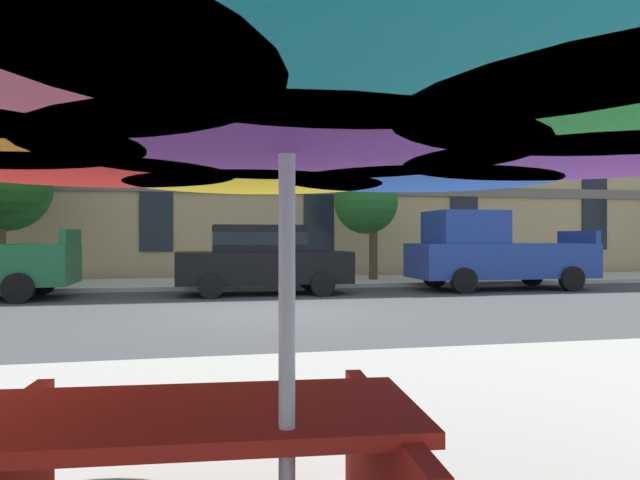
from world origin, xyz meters
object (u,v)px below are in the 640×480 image
(sedan_black, at_px, (262,257))
(picnic_table, at_px, (192,479))
(pickup_blue, at_px, (493,253))
(street_tree_middle, at_px, (366,200))
(street_tree_left, at_px, (1,175))
(patio_umbrella, at_px, (287,98))

(sedan_black, distance_m, picnic_table, 12.50)
(pickup_blue, height_order, street_tree_middle, street_tree_middle)
(street_tree_left, bearing_deg, sedan_black, -23.42)
(pickup_blue, relative_size, street_tree_middle, 1.38)
(sedan_black, relative_size, pickup_blue, 0.86)
(street_tree_middle, bearing_deg, sedan_black, -139.95)
(street_tree_left, height_order, picnic_table, street_tree_left)
(sedan_black, bearing_deg, street_tree_left, 156.58)
(street_tree_left, xyz_separation_m, picnic_table, (5.52, -15.47, -2.76))
(street_tree_middle, height_order, picnic_table, street_tree_middle)
(sedan_black, distance_m, street_tree_middle, 5.18)
(sedan_black, xyz_separation_m, pickup_blue, (6.51, 0.00, 0.08))
(pickup_blue, bearing_deg, sedan_black, -180.00)
(sedan_black, height_order, street_tree_middle, street_tree_middle)
(street_tree_middle, distance_m, patio_umbrella, 16.63)
(sedan_black, height_order, picnic_table, sedan_black)
(street_tree_left, bearing_deg, pickup_blue, -12.74)
(sedan_black, relative_size, street_tree_middle, 1.19)
(sedan_black, xyz_separation_m, street_tree_left, (-7.11, 3.08, 2.29))
(pickup_blue, height_order, patio_umbrella, patio_umbrella)
(pickup_blue, distance_m, patio_umbrella, 14.92)
(street_tree_left, xyz_separation_m, patio_umbrella, (5.85, -15.78, -1.30))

